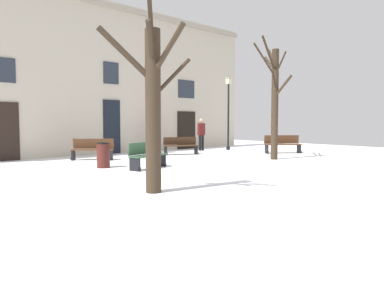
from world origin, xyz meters
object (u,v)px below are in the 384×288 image
tree_foreground (274,99)px  bench_back_to_back_left (181,146)px  person_crossing_plaza (154,134)px  bench_by_litter_bin (93,149)px  bench_near_lamp (282,144)px  person_by_shop_door (201,133)px  tree_left_of_center (152,102)px  streetlamp (228,105)px  bench_back_to_back_right (147,155)px  litter_bin (103,155)px

tree_foreground → bench_back_to_back_left: (-1.62, 4.38, -2.18)m
bench_back_to_back_left → person_crossing_plaza: 1.64m
tree_foreground → bench_by_litter_bin: size_ratio=3.19×
bench_near_lamp → person_by_shop_door: 4.49m
tree_left_of_center → person_crossing_plaza: bearing=54.8°
tree_foreground → bench_back_to_back_left: size_ratio=2.94×
tree_foreground → bench_near_lamp: (2.81, 1.46, -2.14)m
streetlamp → bench_back_to_back_right: 9.09m
streetlamp → person_crossing_plaza: (-4.53, 1.01, -1.56)m
tree_foreground → bench_back_to_back_left: bearing=110.3°
bench_by_litter_bin → person_crossing_plaza: bearing=53.6°
person_crossing_plaza → bench_back_to_back_left: bearing=146.7°
tree_left_of_center → streetlamp: bearing=34.9°
tree_left_of_center → bench_back_to_back_right: (2.25, 3.56, -1.62)m
litter_bin → person_by_shop_door: bearing=21.9°
bench_back_to_back_right → person_by_shop_door: size_ratio=0.92×
tree_foreground → streetlamp: size_ratio=1.22×
tree_left_of_center → person_by_shop_door: bearing=41.7°
streetlamp → bench_near_lamp: streetlamp is taller
bench_back_to_back_right → person_crossing_plaza: person_crossing_plaza is taller
streetlamp → person_crossing_plaza: 4.89m
streetlamp → bench_near_lamp: bearing=-80.8°
bench_near_lamp → bench_back_to_back_right: bench_near_lamp is taller
bench_near_lamp → bench_by_litter_bin: bearing=-166.7°
bench_by_litter_bin → person_by_shop_door: size_ratio=0.89×
tree_foreground → bench_back_to_back_right: 6.29m
person_by_shop_door → bench_by_litter_bin: bearing=16.9°
tree_foreground → person_by_shop_door: bearing=82.1°
tree_foreground → person_crossing_plaza: bearing=111.4°
person_crossing_plaza → bench_by_litter_bin: bearing=44.7°
bench_back_to_back_right → bench_back_to_back_left: bench_back_to_back_right is taller
litter_bin → bench_by_litter_bin: 2.70m
bench_back_to_back_right → bench_back_to_back_left: bearing=20.2°
litter_bin → bench_by_litter_bin: size_ratio=0.55×
streetlamp → bench_back_to_back_left: streetlamp is taller
litter_bin → bench_near_lamp: 9.68m
tree_foreground → streetlamp: bearing=64.6°
person_crossing_plaza → bench_near_lamp: bearing=171.6°
bench_back_to_back_right → bench_back_to_back_left: size_ratio=0.95×
bench_near_lamp → bench_back_to_back_left: bench_near_lamp is taller
tree_left_of_center → litter_bin: (1.21, 4.79, -1.63)m
tree_left_of_center → bench_near_lamp: bearing=19.7°
tree_left_of_center → bench_back_to_back_right: size_ratio=2.72×
tree_foreground → bench_back_to_back_right: bearing=168.9°
bench_near_lamp → bench_back_to_back_left: size_ratio=1.03×
bench_near_lamp → bench_back_to_back_right: 8.61m
bench_back_to_back_right → person_by_shop_door: 7.85m
tree_foreground → person_by_shop_door: (0.75, 5.42, -1.61)m
bench_near_lamp → streetlamp: bearing=134.0°
bench_by_litter_bin → person_crossing_plaza: 3.87m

